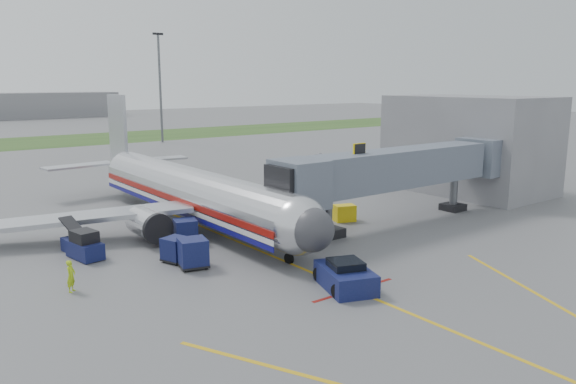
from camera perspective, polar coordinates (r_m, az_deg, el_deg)
ground at (r=34.93m, az=2.11°, el=-8.04°), size 400.00×400.00×0.00m
grass_strip at (r=117.93m, az=-26.88°, el=4.36°), size 300.00×25.00×0.01m
apron_markings at (r=29.96m, az=11.29°, el=-11.59°), size 21.52×50.00×0.01m
airliner at (r=46.65m, az=-9.81°, el=0.07°), size 32.10×35.67×10.25m
jet_bridge at (r=46.06m, az=10.63°, el=2.21°), size 25.30×4.00×6.90m
terminal at (r=62.42m, az=17.89°, el=4.66°), size 10.00×16.00×10.00m
light_mast_right at (r=110.49m, az=-12.86°, el=10.51°), size 2.00×0.44×20.40m
pushback_tug at (r=32.11m, az=5.86°, el=-8.54°), size 3.61×4.53×1.64m
baggage_tug at (r=39.41m, az=-19.94°, el=-5.20°), size 1.86×2.91×1.90m
baggage_cart_a at (r=41.23m, az=-10.38°, el=-3.93°), size 1.97×1.97×1.73m
baggage_cart_b at (r=37.18m, az=-11.35°, el=-5.74°), size 1.90×1.90×1.60m
baggage_cart_c at (r=35.76m, az=-9.63°, el=-6.14°), size 2.08×2.08×1.86m
belt_loader at (r=40.55m, az=-20.22°, el=-5.20°), size 1.85×4.58×2.19m
ground_power_cart at (r=47.13m, az=5.76°, el=-2.15°), size 2.01×1.67×1.38m
ramp_worker at (r=33.60m, az=-21.18°, el=-7.97°), size 0.77×0.78×1.81m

